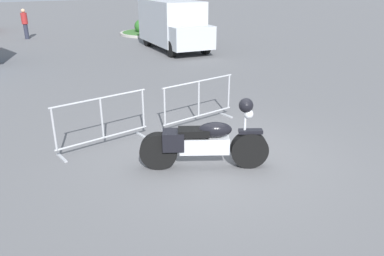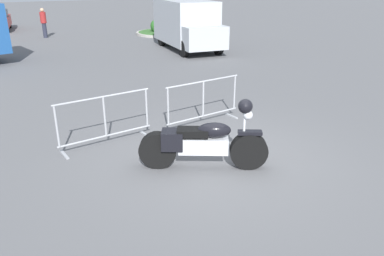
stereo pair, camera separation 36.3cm
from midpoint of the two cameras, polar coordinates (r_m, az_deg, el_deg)
ground_plane at (r=7.36m, az=2.88°, el=-4.51°), size 120.00×120.00×0.00m
motorcycle at (r=6.76m, az=0.34°, el=-2.19°), size 2.09×1.40×1.33m
crowd_barrier_near at (r=7.86m, az=-14.82°, el=0.90°), size 2.05×0.59×1.07m
crowd_barrier_far at (r=8.85m, az=-0.15°, el=3.99°), size 2.05×0.59×1.07m
delivery_van at (r=18.89m, az=-3.53°, el=15.61°), size 2.68×5.24×2.31m
pedestrian at (r=24.36m, az=-24.53°, el=14.39°), size 0.44×0.44×1.69m
planter_island at (r=24.69m, az=-6.81°, el=14.80°), size 3.83×3.83×1.11m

